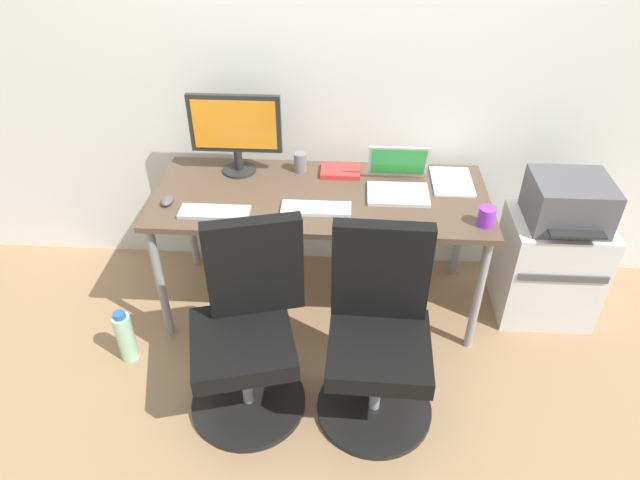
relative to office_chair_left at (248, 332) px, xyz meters
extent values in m
plane|color=#9E7A56|center=(0.28, 0.70, -0.42)|extent=(5.28, 5.28, 0.00)
cube|color=silver|center=(0.28, 1.13, 0.88)|extent=(4.40, 0.04, 2.60)
cube|color=brown|center=(0.28, 0.70, 0.28)|extent=(1.71, 0.71, 0.03)
cylinder|color=gray|center=(-0.52, 0.39, -0.08)|extent=(0.04, 0.04, 0.69)
cylinder|color=gray|center=(1.09, 0.39, -0.08)|extent=(0.04, 0.04, 0.69)
cylinder|color=gray|center=(-0.52, 1.00, -0.08)|extent=(0.04, 0.04, 0.69)
cylinder|color=gray|center=(1.09, 1.00, -0.08)|extent=(0.04, 0.04, 0.69)
cylinder|color=black|center=(-0.02, -0.06, -0.41)|extent=(0.54, 0.54, 0.03)
cylinder|color=gray|center=(-0.02, -0.06, -0.22)|extent=(0.05, 0.05, 0.34)
cube|color=black|center=(-0.02, -0.06, -0.01)|extent=(0.54, 0.54, 0.09)
cube|color=black|center=(0.03, 0.12, 0.28)|extent=(0.42, 0.17, 0.48)
cylinder|color=black|center=(0.58, -0.06, -0.41)|extent=(0.54, 0.54, 0.03)
cylinder|color=gray|center=(0.58, -0.06, -0.22)|extent=(0.05, 0.05, 0.34)
cube|color=black|center=(0.58, -0.06, -0.01)|extent=(0.45, 0.45, 0.09)
cube|color=black|center=(0.57, 0.12, 0.28)|extent=(0.42, 0.08, 0.48)
cube|color=silver|center=(1.53, 0.71, -0.12)|extent=(0.50, 0.40, 0.60)
cube|color=#4C4C4C|center=(1.53, 0.50, -0.03)|extent=(0.45, 0.01, 0.04)
cube|color=#515156|center=(1.53, 0.71, 0.30)|extent=(0.38, 0.34, 0.24)
cube|color=#262626|center=(1.53, 0.51, 0.24)|extent=(0.27, 0.06, 0.01)
cylinder|color=#A5D8B2|center=(-0.68, 0.20, -0.28)|extent=(0.09, 0.09, 0.28)
cylinder|color=#2D59B2|center=(-0.68, 0.20, -0.13)|extent=(0.06, 0.06, 0.03)
cylinder|color=#262626|center=(-0.17, 0.91, 0.31)|extent=(0.18, 0.18, 0.01)
cylinder|color=#262626|center=(-0.17, 0.91, 0.37)|extent=(0.04, 0.04, 0.11)
cube|color=#262626|center=(-0.17, 0.91, 0.58)|extent=(0.48, 0.03, 0.31)
cube|color=orange|center=(-0.17, 0.89, 0.58)|extent=(0.43, 0.00, 0.26)
cube|color=silver|center=(0.67, 0.71, 0.31)|extent=(0.31, 0.22, 0.02)
cube|color=silver|center=(0.67, 0.85, 0.42)|extent=(0.31, 0.08, 0.20)
cube|color=green|center=(0.67, 0.84, 0.42)|extent=(0.28, 0.06, 0.17)
cube|color=#B7B7B7|center=(-0.22, 0.48, 0.31)|extent=(0.34, 0.12, 0.02)
cube|color=silver|center=(0.27, 0.55, 0.31)|extent=(0.34, 0.12, 0.02)
ellipsoid|color=#515156|center=(-0.47, 0.56, 0.32)|extent=(0.06, 0.10, 0.03)
ellipsoid|color=#515156|center=(0.42, 0.42, 0.32)|extent=(0.06, 0.10, 0.03)
cylinder|color=purple|center=(1.07, 0.47, 0.35)|extent=(0.08, 0.08, 0.09)
cylinder|color=slate|center=(0.16, 0.93, 0.35)|extent=(0.07, 0.07, 0.10)
cube|color=red|center=(0.38, 0.92, 0.31)|extent=(0.21, 0.15, 0.03)
cube|color=white|center=(0.97, 0.86, 0.31)|extent=(0.21, 0.30, 0.01)
camera|label=1|loc=(0.43, -1.76, 1.81)|focal=31.74mm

